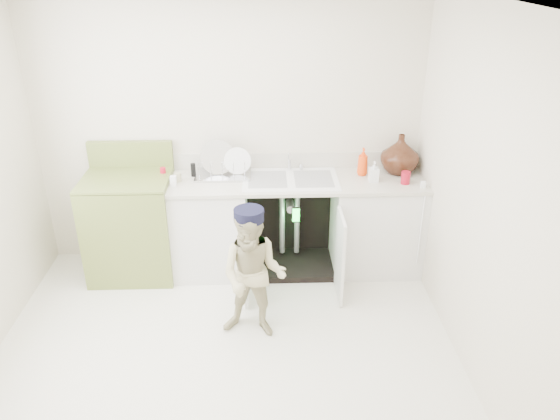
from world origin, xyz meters
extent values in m
plane|color=silver|center=(0.00, 0.00, 0.00)|extent=(3.50, 3.50, 0.00)
cube|color=beige|center=(0.00, 1.50, 1.25)|extent=(3.50, 2.50, 0.02)
cube|color=beige|center=(0.00, -1.50, 1.25)|extent=(3.50, 2.50, 0.02)
cube|color=beige|center=(1.75, 0.00, 1.25)|extent=(2.50, 3.00, 0.02)
plane|color=white|center=(0.00, 0.00, 2.50)|extent=(3.50, 3.50, 0.00)
cube|color=silver|center=(-0.25, 1.20, 0.43)|extent=(0.80, 0.60, 0.86)
cube|color=silver|center=(1.35, 1.20, 0.43)|extent=(0.80, 0.60, 0.86)
cube|color=black|center=(0.55, 1.47, 0.43)|extent=(0.80, 0.06, 0.86)
cube|color=black|center=(0.55, 1.20, 0.03)|extent=(0.80, 0.60, 0.06)
cylinder|color=gray|center=(0.48, 1.30, 0.45)|extent=(0.05, 0.05, 0.70)
cylinder|color=gray|center=(0.62, 1.30, 0.45)|extent=(0.05, 0.05, 0.70)
cylinder|color=gray|center=(0.55, 1.25, 0.62)|extent=(0.07, 0.18, 0.07)
cube|color=silver|center=(0.15, 0.70, 0.40)|extent=(0.03, 0.40, 0.76)
cube|color=silver|center=(0.95, 0.70, 0.40)|extent=(0.02, 0.40, 0.76)
cube|color=beige|center=(0.55, 1.20, 0.89)|extent=(2.44, 0.64, 0.03)
cube|color=beige|center=(0.55, 1.49, 0.98)|extent=(2.44, 0.02, 0.15)
cube|color=white|center=(0.55, 1.20, 0.90)|extent=(0.85, 0.55, 0.02)
cube|color=gray|center=(0.34, 1.20, 0.91)|extent=(0.34, 0.40, 0.01)
cube|color=gray|center=(0.76, 1.20, 0.91)|extent=(0.34, 0.40, 0.01)
cylinder|color=silver|center=(0.55, 1.42, 0.99)|extent=(0.03, 0.03, 0.17)
cylinder|color=silver|center=(0.55, 1.36, 1.06)|extent=(0.02, 0.14, 0.02)
cylinder|color=silver|center=(0.66, 1.42, 0.94)|extent=(0.04, 0.04, 0.06)
cylinder|color=white|center=(1.68, 0.89, 0.55)|extent=(0.01, 0.01, 0.70)
cube|color=white|center=(1.68, 0.98, 0.93)|extent=(0.04, 0.02, 0.06)
cube|color=silver|center=(-0.06, 1.32, 0.91)|extent=(0.50, 0.33, 0.02)
cylinder|color=silver|center=(-0.10, 1.34, 1.00)|extent=(0.31, 0.11, 0.30)
cylinder|color=white|center=(0.08, 1.32, 0.99)|extent=(0.24, 0.06, 0.24)
cylinder|color=silver|center=(-0.26, 1.22, 0.99)|extent=(0.01, 0.01, 0.14)
cylinder|color=silver|center=(-0.16, 1.22, 0.99)|extent=(0.01, 0.01, 0.14)
cylinder|color=silver|center=(-0.06, 1.22, 0.99)|extent=(0.01, 0.01, 0.14)
cylinder|color=silver|center=(0.04, 1.22, 0.99)|extent=(0.01, 0.01, 0.14)
cylinder|color=silver|center=(0.14, 1.22, 0.99)|extent=(0.01, 0.01, 0.14)
imported|color=#482B14|center=(1.55, 1.34, 1.08)|extent=(0.35, 0.35, 0.36)
imported|color=#F8420D|center=(1.21, 1.30, 1.03)|extent=(0.10, 0.10, 0.25)
imported|color=white|center=(1.28, 1.14, 0.99)|extent=(0.08, 0.09, 0.18)
cylinder|color=#A10D20|center=(1.55, 1.08, 0.96)|extent=(0.08, 0.08, 0.11)
cylinder|color=red|center=(-0.59, 1.28, 0.95)|extent=(0.05, 0.05, 0.10)
cylinder|color=tan|center=(-0.45, 1.20, 0.94)|extent=(0.06, 0.06, 0.08)
cylinder|color=black|center=(-0.32, 1.32, 0.96)|extent=(0.04, 0.04, 0.12)
cube|color=white|center=(-0.47, 1.10, 0.95)|extent=(0.05, 0.05, 0.09)
cube|color=olive|center=(-0.90, 1.18, 0.46)|extent=(0.77, 0.65, 0.93)
cube|color=olive|center=(-0.90, 1.18, 0.94)|extent=(0.77, 0.65, 0.02)
cube|color=olive|center=(-0.90, 1.46, 1.07)|extent=(0.77, 0.06, 0.24)
cylinder|color=black|center=(-1.09, 1.02, 0.94)|extent=(0.17, 0.17, 0.02)
cylinder|color=silver|center=(-1.09, 1.02, 0.95)|extent=(0.20, 0.20, 0.01)
cylinder|color=black|center=(-1.09, 1.33, 0.94)|extent=(0.17, 0.17, 0.02)
cylinder|color=silver|center=(-1.09, 1.33, 0.95)|extent=(0.20, 0.20, 0.01)
cylinder|color=black|center=(-0.71, 1.02, 0.94)|extent=(0.17, 0.17, 0.02)
cylinder|color=silver|center=(-0.71, 1.02, 0.95)|extent=(0.20, 0.20, 0.01)
cylinder|color=black|center=(-0.71, 1.33, 0.94)|extent=(0.17, 0.17, 0.02)
cylinder|color=silver|center=(-0.71, 1.33, 0.95)|extent=(0.20, 0.20, 0.01)
imported|color=#BCB287|center=(0.22, 0.22, 0.53)|extent=(0.59, 0.50, 1.06)
cylinder|color=black|center=(0.22, 0.22, 1.03)|extent=(0.26, 0.26, 0.09)
cube|color=black|center=(0.24, 0.31, 1.00)|extent=(0.19, 0.12, 0.01)
cube|color=black|center=(0.58, 0.86, 0.72)|extent=(0.07, 0.01, 0.14)
cube|color=#26F23F|center=(0.58, 0.85, 0.72)|extent=(0.06, 0.00, 0.12)
camera|label=1|loc=(0.30, -3.28, 2.77)|focal=35.00mm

